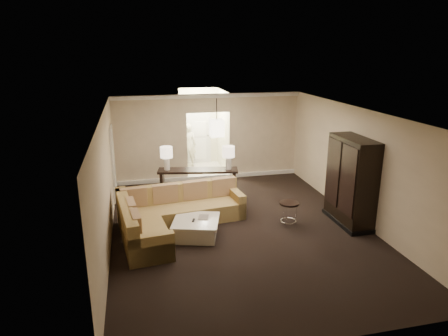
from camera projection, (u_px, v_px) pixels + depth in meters
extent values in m
plane|color=black|center=(240.00, 229.00, 9.59)|extent=(8.00, 8.00, 0.00)
cube|color=beige|center=(208.00, 137.00, 12.92)|extent=(6.00, 0.04, 2.80)
cube|color=beige|center=(319.00, 259.00, 5.45)|extent=(6.00, 0.04, 2.80)
cube|color=beige|center=(106.00, 183.00, 8.54)|extent=(0.04, 8.00, 2.80)
cube|color=beige|center=(358.00, 165.00, 9.83)|extent=(0.04, 8.00, 2.80)
cube|color=white|center=(242.00, 113.00, 8.78)|extent=(6.00, 8.00, 0.02)
cube|color=white|center=(208.00, 96.00, 12.49)|extent=(6.00, 0.10, 0.12)
cube|color=white|center=(209.00, 177.00, 13.26)|extent=(6.00, 0.10, 0.12)
cube|color=silver|center=(113.00, 163.00, 11.26)|extent=(0.05, 0.90, 2.10)
cube|color=beige|center=(204.00, 170.00, 14.25)|extent=(1.40, 2.00, 0.01)
cube|color=beige|center=(183.00, 132.00, 13.70)|extent=(0.04, 2.00, 2.80)
cube|color=beige|center=(223.00, 130.00, 14.00)|extent=(0.04, 2.00, 2.80)
cube|color=beige|center=(198.00, 126.00, 14.78)|extent=(1.40, 0.04, 2.80)
cube|color=silver|center=(199.00, 135.00, 14.86)|extent=(0.90, 0.05, 2.10)
cube|color=brown|center=(182.00, 213.00, 9.96)|extent=(3.16, 1.28, 0.43)
cube|color=brown|center=(147.00, 240.00, 8.55)|extent=(1.09, 1.53, 0.43)
cube|color=brown|center=(179.00, 192.00, 10.13)|extent=(3.08, 0.61, 0.47)
cube|color=brown|center=(126.00, 214.00, 8.77)|extent=(0.53, 2.47, 0.47)
cube|color=brown|center=(236.00, 202.00, 10.39)|extent=(0.31, 0.94, 0.64)
cube|color=brown|center=(151.00, 249.00, 7.96)|extent=(0.94, 0.31, 0.64)
cube|color=#9A7852|center=(134.00, 197.00, 9.72)|extent=(0.65, 0.24, 0.47)
cube|color=#9A7852|center=(165.00, 193.00, 9.96)|extent=(0.65, 0.24, 0.47)
cube|color=#9A7852|center=(195.00, 190.00, 10.21)|extent=(0.65, 0.24, 0.47)
cube|color=#9A7852|center=(223.00, 186.00, 10.46)|extent=(0.65, 0.24, 0.47)
cube|color=#9A7852|center=(131.00, 211.00, 8.90)|extent=(0.24, 0.63, 0.47)
cube|color=#9A7852|center=(136.00, 224.00, 8.25)|extent=(0.24, 0.63, 0.47)
cube|color=silver|center=(196.00, 229.00, 9.17)|extent=(1.14, 1.14, 0.35)
cube|color=silver|center=(196.00, 221.00, 9.11)|extent=(1.27, 1.27, 0.06)
cube|color=black|center=(193.00, 220.00, 9.06)|extent=(0.10, 0.17, 0.02)
cube|color=beige|center=(203.00, 217.00, 9.24)|extent=(0.30, 0.36, 0.01)
cube|color=black|center=(198.00, 170.00, 11.32)|extent=(2.31, 0.93, 0.06)
cube|color=black|center=(162.00, 185.00, 11.41)|extent=(0.17, 0.47, 0.82)
cube|color=black|center=(234.00, 184.00, 11.48)|extent=(0.17, 0.47, 0.82)
cube|color=black|center=(198.00, 194.00, 11.53)|extent=(2.20, 0.86, 0.04)
cube|color=black|center=(351.00, 181.00, 9.64)|extent=(0.60, 1.44, 2.16)
cube|color=black|center=(348.00, 181.00, 9.19)|extent=(0.03, 0.64, 1.64)
cube|color=black|center=(333.00, 172.00, 9.87)|extent=(0.03, 0.64, 1.64)
cube|color=black|center=(347.00, 220.00, 9.94)|extent=(0.64, 1.50, 0.10)
cylinder|color=black|center=(289.00, 203.00, 9.65)|extent=(0.47, 0.47, 0.04)
torus|color=silver|center=(288.00, 221.00, 9.78)|extent=(0.39, 0.39, 0.03)
cylinder|color=silver|center=(296.00, 214.00, 9.74)|extent=(0.03, 0.03, 0.56)
cylinder|color=silver|center=(284.00, 212.00, 9.88)|extent=(0.03, 0.03, 0.56)
cylinder|color=silver|center=(286.00, 217.00, 9.58)|extent=(0.03, 0.03, 0.56)
cylinder|color=silver|center=(167.00, 164.00, 11.23)|extent=(0.16, 0.16, 0.36)
cylinder|color=beige|center=(166.00, 152.00, 11.13)|extent=(0.35, 0.35, 0.31)
cylinder|color=silver|center=(228.00, 163.00, 11.29)|extent=(0.16, 0.16, 0.36)
cylinder|color=beige|center=(229.00, 152.00, 11.19)|extent=(0.35, 0.35, 0.31)
cylinder|color=black|center=(217.00, 109.00, 11.39)|extent=(0.02, 0.02, 0.60)
cube|color=#FFEEC6|center=(217.00, 128.00, 11.55)|extent=(0.38, 0.38, 0.48)
imported|color=beige|center=(188.00, 143.00, 14.46)|extent=(0.67, 0.48, 1.75)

